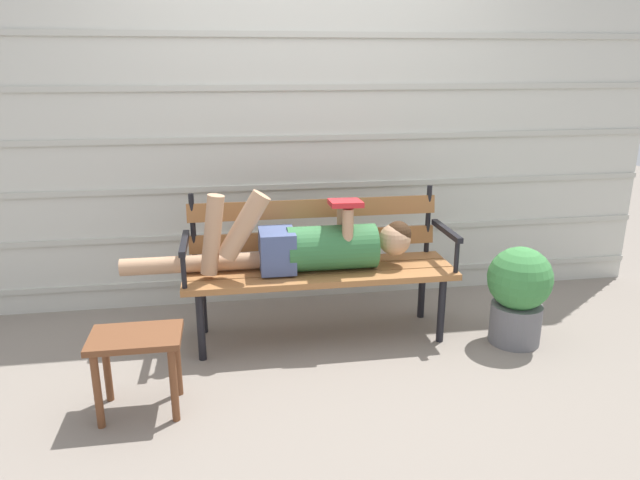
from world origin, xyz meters
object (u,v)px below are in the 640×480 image
park_bench (318,258)px  potted_plant (518,292)px  footstool (137,351)px  reclining_person (308,245)px

park_bench → potted_plant: park_bench is taller
park_bench → potted_plant: 1.19m
footstool → potted_plant: 2.13m
reclining_person → potted_plant: 1.26m
park_bench → potted_plant: size_ratio=2.69×
park_bench → reclining_person: reclining_person is taller
reclining_person → park_bench: bearing=44.4°
park_bench → reclining_person: 0.15m
park_bench → footstool: size_ratio=3.78×
footstool → potted_plant: size_ratio=0.71×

